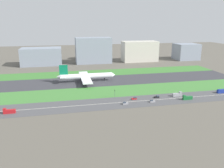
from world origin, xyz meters
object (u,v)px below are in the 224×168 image
object	(u,v)px
terminal_building	(42,56)
hangar_building	(93,50)
airliner	(85,76)
truck_2	(9,111)
car_1	(157,97)
car_2	(125,103)
truck_0	(187,98)
cargo_warehouse	(186,52)
traffic_light	(115,93)
car_4	(152,101)
bus_0	(223,91)
fuel_tank_west	(83,55)
truck_1	(177,94)
car_0	(134,98)
office_tower	(140,51)

from	to	relation	value
terminal_building	hangar_building	bearing A→B (deg)	0.00
airliner	truck_2	size ratio (longest dim) A/B	7.74
car_1	car_2	distance (m)	33.23
truck_0	cargo_warehouse	bearing A→B (deg)	-119.05
hangar_building	cargo_warehouse	bearing A→B (deg)	0.00
car_2	traffic_light	bearing A→B (deg)	-76.06
car_4	cargo_warehouse	size ratio (longest dim) A/B	0.12
bus_0	fuel_tank_west	bearing A→B (deg)	115.87
truck_2	truck_1	bearing A→B (deg)	-175.89
car_1	cargo_warehouse	world-z (taller)	cargo_warehouse
airliner	truck_1	size ratio (longest dim) A/B	7.74
airliner	car_0	distance (m)	76.65
truck_2	office_tower	xyz separation A→B (m)	(165.52, 192.00, 14.72)
truck_0	terminal_building	xyz separation A→B (m)	(-133.56, 192.00, 11.28)
bus_0	truck_0	distance (m)	43.73
terminal_building	office_tower	xyz separation A→B (m)	(155.76, 0.00, 3.44)
truck_2	traffic_light	world-z (taller)	traffic_light
car_2	truck_0	bearing A→B (deg)	180.00
traffic_light	office_tower	world-z (taller)	office_tower
truck_1	terminal_building	distance (m)	223.68
terminal_building	car_4	bearing A→B (deg)	-62.11
truck_2	hangar_building	distance (m)	212.38
truck_2	fuel_tank_west	distance (m)	248.87
car_4	truck_2	world-z (taller)	truck_2
truck_2	truck_0	distance (m)	143.33
airliner	office_tower	world-z (taller)	office_tower
car_1	hangar_building	distance (m)	185.57
car_1	cargo_warehouse	distance (m)	224.15
bus_0	traffic_light	world-z (taller)	traffic_light
car_1	car_2	world-z (taller)	same
office_tower	fuel_tank_west	bearing A→B (deg)	153.36
airliner	hangar_building	world-z (taller)	hangar_building
truck_0	truck_2	bearing A→B (deg)	0.00
car_0	office_tower	xyz separation A→B (m)	(66.41, 182.00, 15.46)
airliner	truck_2	xyz separation A→B (m)	(-64.14, -78.00, -4.56)
car_4	hangar_building	size ratio (longest dim) A/B	0.08
truck_2	fuel_tank_west	xyz separation A→B (m)	(75.80, 237.00, 4.84)
car_0	traffic_light	bearing A→B (deg)	152.74
cargo_warehouse	car_0	bearing A→B (deg)	-129.66
fuel_tank_west	traffic_light	bearing A→B (deg)	-87.96
office_tower	car_1	bearing A→B (deg)	-104.12
office_tower	fuel_tank_west	xyz separation A→B (m)	(-89.72, 45.00, -9.87)
truck_1	truck_0	size ratio (longest dim) A/B	1.00
traffic_light	terminal_building	bearing A→B (deg)	112.99
truck_1	car_1	xyz separation A→B (m)	(-19.56, 0.00, -0.75)
truck_1	terminal_building	xyz separation A→B (m)	(-129.54, 182.00, 11.28)
bus_0	traffic_light	size ratio (longest dim) A/B	1.61
car_4	fuel_tank_west	distance (m)	239.72
hangar_building	truck_1	bearing A→B (deg)	-74.52
truck_2	truck_0	bearing A→B (deg)	-180.00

